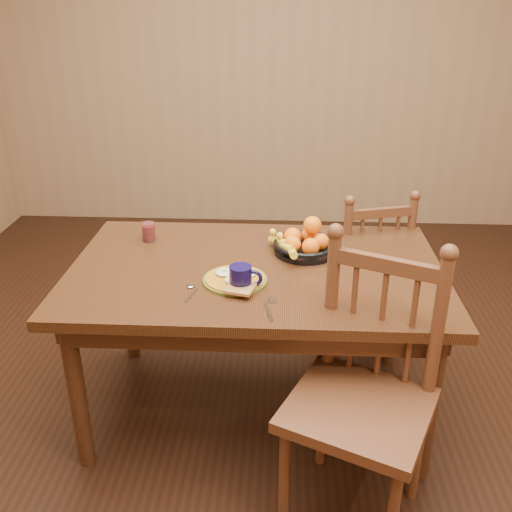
{
  "coord_description": "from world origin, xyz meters",
  "views": [
    {
      "loc": [
        0.12,
        -2.21,
        1.82
      ],
      "look_at": [
        0.0,
        0.0,
        0.8
      ],
      "focal_mm": 40.0,
      "sensor_mm": 36.0,
      "label": 1
    }
  ],
  "objects_px": {
    "dining_table": "(256,284)",
    "fruit_bowl": "(304,243)",
    "chair_near": "(363,397)",
    "coffee_mug": "(242,278)",
    "chair_far": "(364,273)",
    "breakfast_plate": "(235,279)"
  },
  "relations": [
    {
      "from": "dining_table",
      "to": "fruit_bowl",
      "type": "distance_m",
      "value": 0.29
    },
    {
      "from": "chair_near",
      "to": "fruit_bowl",
      "type": "relative_size",
      "value": 3.26
    },
    {
      "from": "chair_near",
      "to": "coffee_mug",
      "type": "bearing_deg",
      "value": 167.3
    },
    {
      "from": "chair_far",
      "to": "coffee_mug",
      "type": "distance_m",
      "value": 1.05
    },
    {
      "from": "chair_far",
      "to": "breakfast_plate",
      "type": "height_order",
      "value": "chair_far"
    },
    {
      "from": "coffee_mug",
      "to": "fruit_bowl",
      "type": "distance_m",
      "value": 0.45
    },
    {
      "from": "chair_far",
      "to": "chair_near",
      "type": "height_order",
      "value": "chair_near"
    },
    {
      "from": "breakfast_plate",
      "to": "chair_far",
      "type": "bearing_deg",
      "value": 49.11
    },
    {
      "from": "dining_table",
      "to": "chair_near",
      "type": "bearing_deg",
      "value": -53.69
    },
    {
      "from": "dining_table",
      "to": "coffee_mug",
      "type": "bearing_deg",
      "value": -102.2
    },
    {
      "from": "dining_table",
      "to": "coffee_mug",
      "type": "distance_m",
      "value": 0.25
    },
    {
      "from": "dining_table",
      "to": "fruit_bowl",
      "type": "height_order",
      "value": "fruit_bowl"
    },
    {
      "from": "chair_near",
      "to": "breakfast_plate",
      "type": "height_order",
      "value": "chair_near"
    },
    {
      "from": "chair_far",
      "to": "dining_table",
      "type": "bearing_deg",
      "value": 30.35
    },
    {
      "from": "chair_far",
      "to": "breakfast_plate",
      "type": "relative_size",
      "value": 3.07
    },
    {
      "from": "breakfast_plate",
      "to": "coffee_mug",
      "type": "height_order",
      "value": "coffee_mug"
    },
    {
      "from": "chair_far",
      "to": "coffee_mug",
      "type": "relative_size",
      "value": 6.9
    },
    {
      "from": "breakfast_plate",
      "to": "fruit_bowl",
      "type": "height_order",
      "value": "fruit_bowl"
    },
    {
      "from": "chair_near",
      "to": "fruit_bowl",
      "type": "bearing_deg",
      "value": 130.45
    },
    {
      "from": "chair_far",
      "to": "coffee_mug",
      "type": "xyz_separation_m",
      "value": [
        -0.6,
        -0.79,
        0.35
      ]
    },
    {
      "from": "coffee_mug",
      "to": "dining_table",
      "type": "bearing_deg",
      "value": 77.8
    },
    {
      "from": "chair_far",
      "to": "fruit_bowl",
      "type": "relative_size",
      "value": 2.84
    }
  ]
}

